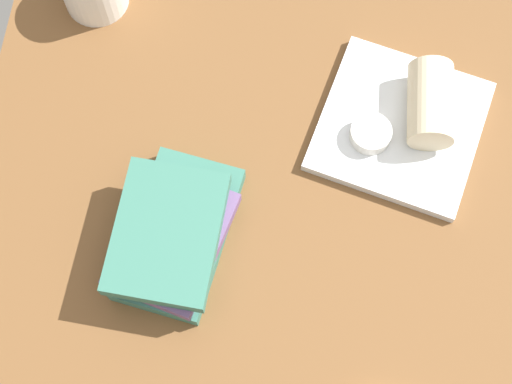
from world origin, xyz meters
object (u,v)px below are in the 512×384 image
at_px(square_plate, 400,126).
at_px(breakfast_wrap, 431,104).
at_px(sauce_cup, 371,133).
at_px(book_stack, 173,235).

bearing_deg(square_plate, breakfast_wrap, -59.65).
distance_m(sauce_cup, book_stack, 0.31).
height_order(square_plate, sauce_cup, sauce_cup).
bearing_deg(sauce_cup, square_plate, -59.65).
bearing_deg(sauce_cup, breakfast_wrap, -59.65).
xyz_separation_m(square_plate, breakfast_wrap, (0.02, -0.03, 0.04)).
height_order(sauce_cup, breakfast_wrap, breakfast_wrap).
height_order(square_plate, breakfast_wrap, breakfast_wrap).
xyz_separation_m(square_plate, book_stack, (-0.20, 0.29, 0.03)).
xyz_separation_m(square_plate, sauce_cup, (-0.02, 0.04, 0.02)).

